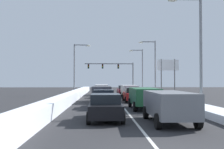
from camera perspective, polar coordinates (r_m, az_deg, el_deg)
ground_plane at (r=26.96m, az=1.69°, el=-6.20°), size 126.43×126.43×0.00m
lane_stripe_between_right_lane_and_center_lane at (r=31.80m, az=1.09°, el=-5.46°), size 0.14×53.49×0.01m
snow_bank_right_shoulder at (r=32.52m, az=10.49°, el=-4.94°), size 1.86×53.49×0.46m
snow_bank_left_shoulder at (r=31.91m, az=-8.49°, el=-4.60°), size 1.29×53.49×0.94m
suv_gray_right_lane_nearest at (r=14.27m, az=12.38°, el=-6.37°), size 2.16×4.90×1.67m
suv_green_right_lane_second at (r=20.98m, az=7.09°, el=-4.79°), size 2.16×4.90×1.67m
sedan_red_right_lane_third at (r=28.07m, az=4.63°, el=-4.44°), size 2.00×4.50×1.51m
suv_silver_right_lane_fourth at (r=34.34m, az=3.83°, el=-3.46°), size 2.16×4.90×1.67m
sedan_maroon_right_lane_fifth at (r=41.45m, az=2.57°, el=-3.46°), size 2.00×4.50×1.51m
sedan_black_center_lane_nearest at (r=15.09m, az=-1.45°, el=-7.09°), size 2.00×4.50×1.51m
sedan_navy_center_lane_second at (r=22.00m, az=-1.90°, el=-5.30°), size 2.00×4.50×1.51m
suv_charcoal_center_lane_third at (r=27.72m, az=-2.31°, el=-3.96°), size 2.16×4.90×1.67m
sedan_tan_center_lane_fourth at (r=34.56m, az=-1.81°, el=-3.87°), size 2.00×4.50×1.51m
suv_white_center_lane_fifth at (r=40.79m, az=-2.32°, el=-3.14°), size 2.16×4.90×1.67m
traffic_light_gantry at (r=56.10m, az=0.86°, el=1.13°), size 10.60×0.47×6.20m
street_lamp_right_near at (r=21.01m, az=18.08°, el=6.63°), size 2.66×0.36×8.70m
street_lamp_right_mid at (r=39.81m, az=8.99°, el=2.54°), size 2.66×0.36×8.33m
street_lamp_right_far at (r=49.30m, az=6.31°, el=1.70°), size 2.66×0.36×8.20m
street_lamp_left_mid at (r=41.61m, az=-7.78°, el=2.21°), size 2.66×0.36×8.12m
roadside_sign_right at (r=39.33m, az=12.20°, el=1.20°), size 3.20×0.16×5.50m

